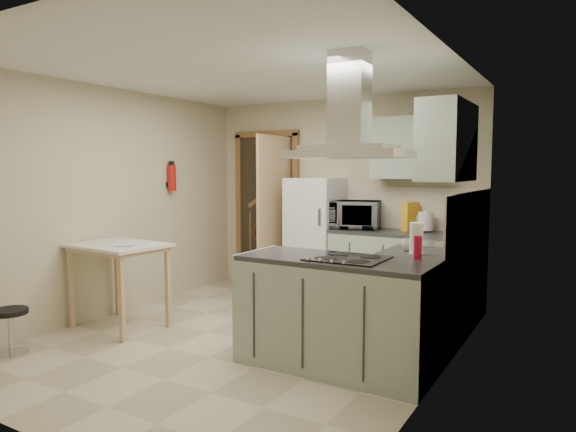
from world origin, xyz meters
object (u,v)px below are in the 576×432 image
Objects in this scene: bentwood_chair at (259,258)px; microwave at (354,215)px; extractor_hood at (349,154)px; drop_leaf_table at (119,286)px; stool at (11,331)px; fridge at (315,238)px; peninsula at (336,313)px.

microwave reaches higher than bentwood_chair.
microwave is at bearing 112.11° from extractor_hood.
stool is at bearing -99.03° from drop_leaf_table.
fridge is 3.74× the size of stool.
extractor_hood is 2.77m from drop_leaf_table.
bentwood_chair is at bearing 137.43° from extractor_hood.
extractor_hood is (1.32, -1.98, 0.97)m from fridge.
extractor_hood is at bearing 0.00° from peninsula.
extractor_hood is (0.10, 0.00, 1.27)m from peninsula.
extractor_hood is 0.98× the size of drop_leaf_table.
fridge is at bearing -7.16° from bentwood_chair.
bentwood_chair is at bearing 165.11° from microwave.
bentwood_chair is (-2.20, 2.02, -1.30)m from extractor_hood.
peninsula is 2.58× the size of microwave.
drop_leaf_table is at bearing -117.78° from fridge.
drop_leaf_table is 1.52× the size of microwave.
stool is at bearing -155.67° from peninsula.
extractor_hood is 2.25× the size of stool.
bentwood_chair is 1.39× the size of microwave.
microwave reaches higher than peninsula.
fridge is 3.46m from stool.
fridge reaches higher than stool.
microwave reaches higher than stool.
stool is at bearing -156.48° from extractor_hood.
fridge reaches higher than drop_leaf_table.
fridge is 2.57m from extractor_hood.
extractor_hood is 1.50× the size of microwave.
fridge is at bearing 168.17° from microwave.
stool is at bearing -103.10° from bentwood_chair.
peninsula is 2.35m from drop_leaf_table.
stool is at bearing -134.60° from microwave.
fridge is 2.49× the size of microwave.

